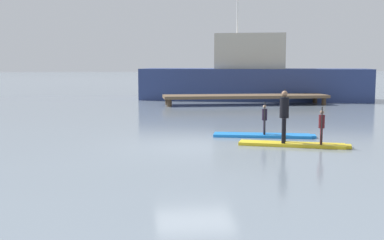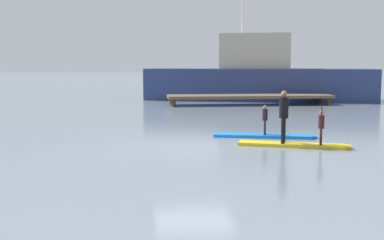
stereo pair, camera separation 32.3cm
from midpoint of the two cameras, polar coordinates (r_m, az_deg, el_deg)
name	(u,v)px [view 1 (the left image)]	position (r m, az deg, el deg)	size (l,w,h in m)	color
ground_plane	(195,146)	(15.81, -0.25, -2.99)	(240.00, 240.00, 0.00)	slate
paddleboard_near	(264,135)	(17.89, 7.73, -1.76)	(3.64, 1.57, 0.10)	blue
paddler_child_solo	(264,118)	(17.79, 7.79, 0.24)	(0.22, 0.37, 1.17)	black
paddleboard_far	(294,144)	(16.09, 11.03, -2.77)	(3.45, 1.77, 0.10)	gold
paddler_adult	(284,113)	(15.98, 9.95, 0.81)	(0.38, 0.49, 1.69)	black
paddler_child_front	(322,125)	(15.97, 14.07, -0.59)	(0.24, 0.36, 1.19)	#4C1419
fishing_boat_white_large	(253,77)	(35.42, 6.75, 4.87)	(16.21, 8.34, 13.67)	navy
floating_dock	(245,96)	(31.13, 5.84, 2.70)	(10.21, 2.09, 0.62)	brown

